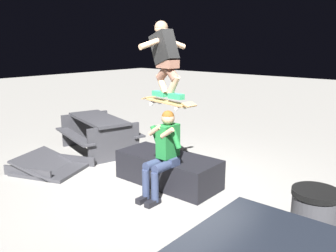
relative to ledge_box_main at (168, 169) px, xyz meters
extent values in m
plane|color=gray|center=(-0.06, 0.16, -0.24)|extent=(40.00, 40.00, 0.00)
cube|color=black|center=(0.00, 0.00, 0.00)|extent=(1.75, 0.76, 0.49)
cube|color=#2D3856|center=(-0.28, 0.33, 0.30)|extent=(0.32, 0.20, 0.12)
cube|color=#1E7233|center=(-0.28, 0.33, 0.61)|extent=(0.20, 0.34, 0.50)
sphere|color=tan|center=(-0.28, 0.33, 0.96)|extent=(0.20, 0.20, 0.20)
sphere|color=brown|center=(-0.28, 0.33, 0.98)|extent=(0.19, 0.19, 0.19)
cylinder|color=#1E7233|center=(-0.47, 0.39, 0.69)|extent=(0.19, 0.08, 0.29)
cylinder|color=tan|center=(-0.39, 0.49, 0.79)|extent=(0.24, 0.07, 0.19)
cylinder|color=#1E7233|center=(-0.07, 0.39, 0.69)|extent=(0.19, 0.08, 0.29)
cylinder|color=tan|center=(-0.15, 0.49, 0.79)|extent=(0.24, 0.07, 0.19)
cylinder|color=#2D3856|center=(-0.36, 0.53, 0.28)|extent=(0.14, 0.40, 0.14)
cylinder|color=#2D3856|center=(-0.36, 0.73, 0.02)|extent=(0.11, 0.11, 0.45)
cube|color=black|center=(-0.36, 0.78, -0.20)|extent=(0.10, 0.26, 0.08)
cylinder|color=#2D3856|center=(-0.18, 0.53, 0.28)|extent=(0.14, 0.40, 0.14)
cylinder|color=#2D3856|center=(-0.18, 0.73, 0.02)|extent=(0.11, 0.11, 0.45)
cube|color=black|center=(-0.18, 0.78, -0.20)|extent=(0.10, 0.26, 0.08)
cube|color=#AD8451|center=(-0.17, 0.21, 1.18)|extent=(0.82, 0.30, 0.04)
cube|color=#AD8451|center=(0.27, 0.16, 1.20)|extent=(0.14, 0.21, 0.05)
cube|color=#AD8451|center=(-0.62, 0.27, 1.20)|extent=(0.14, 0.21, 0.06)
cube|color=#99999E|center=(0.11, 0.18, 1.15)|extent=(0.08, 0.17, 0.03)
cylinder|color=white|center=(0.12, 0.27, 1.13)|extent=(0.06, 0.04, 0.05)
cylinder|color=white|center=(0.10, 0.09, 1.13)|extent=(0.06, 0.04, 0.05)
cube|color=#99999E|center=(-0.45, 0.25, 1.15)|extent=(0.08, 0.17, 0.03)
cylinder|color=white|center=(-0.44, 0.34, 1.13)|extent=(0.06, 0.04, 0.05)
cylinder|color=white|center=(-0.46, 0.16, 1.13)|extent=(0.06, 0.04, 0.05)
cube|color=#2D9E66|center=(0.01, 0.19, 1.29)|extent=(0.27, 0.13, 0.08)
cube|color=#2D9E66|center=(-0.35, 0.24, 1.29)|extent=(0.27, 0.13, 0.08)
cylinder|color=tan|center=(-0.05, 0.20, 1.45)|extent=(0.25, 0.13, 0.31)
cylinder|color=brown|center=(-0.12, 0.21, 1.65)|extent=(0.35, 0.17, 0.33)
cylinder|color=tan|center=(-0.30, 0.23, 1.45)|extent=(0.25, 0.13, 0.31)
cylinder|color=brown|center=(-0.23, 0.22, 1.65)|extent=(0.35, 0.17, 0.33)
cube|color=brown|center=(-0.17, 0.21, 1.75)|extent=(0.32, 0.24, 0.12)
cube|color=black|center=(-0.09, 0.20, 1.99)|extent=(0.48, 0.27, 0.52)
sphere|color=tan|center=(-0.03, 0.20, 2.27)|extent=(0.20, 0.20, 0.20)
cylinder|color=tan|center=(-0.04, 0.42, 2.05)|extent=(0.13, 0.45, 0.19)
cylinder|color=tan|center=(-0.10, -0.02, 2.05)|extent=(0.13, 0.45, 0.19)
cube|color=#38383D|center=(2.03, 0.94, -0.21)|extent=(1.38, 1.31, 0.06)
cube|color=#38383D|center=(2.03, 0.94, -0.14)|extent=(1.34, 1.30, 0.38)
cube|color=#38383D|center=(2.03, 1.39, -0.15)|extent=(0.94, 0.39, 0.18)
cube|color=#38383D|center=(2.03, 0.48, -0.15)|extent=(0.94, 0.39, 0.18)
cube|color=#38383D|center=(2.29, -0.41, 0.48)|extent=(1.83, 1.14, 0.06)
cube|color=#38383D|center=(2.44, 0.12, 0.18)|extent=(1.70, 0.70, 0.04)
cube|color=#38383D|center=(2.14, -0.94, 0.18)|extent=(1.70, 0.70, 0.04)
cube|color=#38383D|center=(3.03, -0.62, 0.12)|extent=(0.36, 1.07, 0.72)
cube|color=#38383D|center=(1.55, -0.20, 0.12)|extent=(0.36, 1.07, 0.72)
cylinder|color=#47474C|center=(-2.58, 0.77, 0.16)|extent=(0.45, 0.45, 0.80)
cylinder|color=black|center=(-2.58, 0.77, 0.58)|extent=(0.48, 0.48, 0.06)
camera|label=1|loc=(-3.53, 4.21, 2.04)|focal=37.40mm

